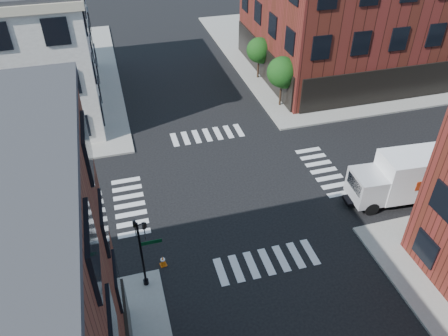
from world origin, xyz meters
name	(u,v)px	position (x,y,z in m)	size (l,w,h in m)	color
ground	(232,187)	(0.00, 0.00, 0.00)	(120.00, 120.00, 0.00)	black
sidewalk_ne	(353,47)	(21.00, 21.00, 0.07)	(30.00, 30.00, 0.15)	gray
building_ne	(384,8)	(20.50, 16.00, 6.00)	(25.00, 16.00, 12.00)	#4D1C13
tree_near	(283,74)	(7.56, 9.98, 3.16)	(2.69, 2.69, 4.49)	black
tree_far	(260,51)	(7.56, 15.98, 2.87)	(2.43, 2.43, 4.07)	black
signal_pole	(142,247)	(-6.72, -6.68, 2.86)	(1.29, 1.24, 4.60)	black
box_truck	(410,177)	(10.81, -4.24, 1.81)	(7.84, 2.85, 3.49)	white
traffic_cone	(163,261)	(-5.70, -5.63, 0.32)	(0.43, 0.43, 0.67)	#D45A09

